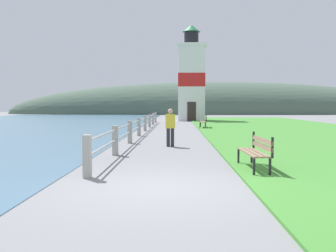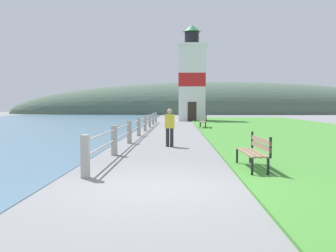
% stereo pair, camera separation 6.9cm
% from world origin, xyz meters
% --- Properties ---
extents(ground_plane, '(160.00, 160.00, 0.00)m').
position_xyz_m(ground_plane, '(0.00, 0.00, 0.00)').
color(ground_plane, slate).
extents(grass_verge, '(12.00, 50.04, 0.06)m').
position_xyz_m(grass_verge, '(7.81, 16.68, 0.03)').
color(grass_verge, '#428433').
rests_on(grass_verge, ground_plane).
extents(seawall_railing, '(0.18, 27.54, 1.00)m').
position_xyz_m(seawall_railing, '(-1.71, 14.68, 0.57)').
color(seawall_railing, '#A8A399').
rests_on(seawall_railing, ground_plane).
extents(park_bench_near, '(0.54, 1.88, 0.94)m').
position_xyz_m(park_bench_near, '(2.38, 2.04, 0.54)').
color(park_bench_near, '#846B51').
rests_on(park_bench_near, ground_plane).
extents(park_bench_midway, '(0.64, 1.94, 0.94)m').
position_xyz_m(park_bench_midway, '(2.31, 19.50, 0.54)').
color(park_bench_midway, '#846B51').
rests_on(park_bench_midway, ground_plane).
extents(lighthouse, '(3.18, 3.18, 10.14)m').
position_xyz_m(lighthouse, '(1.86, 32.57, 4.47)').
color(lighthouse, white).
rests_on(lighthouse, ground_plane).
extents(person_strolling, '(0.38, 0.22, 1.53)m').
position_xyz_m(person_strolling, '(0.09, 7.51, 0.83)').
color(person_strolling, '#28282D').
rests_on(person_strolling, ground_plane).
extents(distant_hillside, '(80.00, 16.00, 12.00)m').
position_xyz_m(distant_hillside, '(8.00, 63.36, 0.00)').
color(distant_hillside, '#475B4C').
rests_on(distant_hillside, ground_plane).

